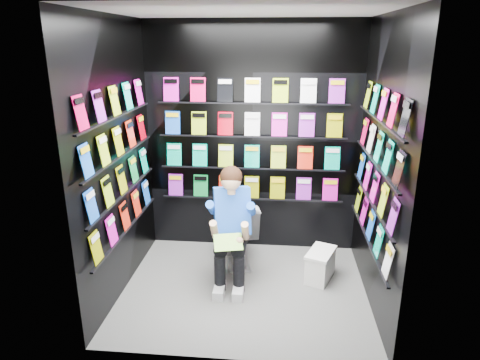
{
  "coord_description": "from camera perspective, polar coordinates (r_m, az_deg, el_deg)",
  "views": [
    {
      "loc": [
        0.31,
        -3.72,
        2.36
      ],
      "look_at": [
        -0.06,
        0.15,
        1.1
      ],
      "focal_mm": 32.0,
      "sensor_mm": 36.0,
      "label": 1
    }
  ],
  "objects": [
    {
      "name": "reader",
      "position": [
        4.28,
        -1.04,
        -4.23
      ],
      "size": [
        0.63,
        0.8,
        1.3
      ],
      "primitive_type": null,
      "rotation": [
        0.0,
        0.0,
        0.23
      ],
      "color": "blue",
      "rests_on": "toilet"
    },
    {
      "name": "wall_left",
      "position": [
        4.15,
        -16.1,
        2.45
      ],
      "size": [
        0.04,
        2.0,
        2.6
      ],
      "primitive_type": "cube",
      "color": "black",
      "rests_on": "floor"
    },
    {
      "name": "longbox_lid",
      "position": [
        4.52,
        10.75,
        -9.46
      ],
      "size": [
        0.36,
        0.46,
        0.03
      ],
      "primitive_type": "cube",
      "rotation": [
        0.0,
        0.0,
        -0.38
      ],
      "color": "white",
      "rests_on": "longbox"
    },
    {
      "name": "floor",
      "position": [
        4.42,
        0.59,
        -14.34
      ],
      "size": [
        2.4,
        2.4,
        0.0
      ],
      "primitive_type": "plane",
      "color": "slate",
      "rests_on": "ground"
    },
    {
      "name": "ceiling",
      "position": [
        3.74,
        0.73,
        21.63
      ],
      "size": [
        2.4,
        2.4,
        0.0
      ],
      "primitive_type": "plane",
      "color": "white",
      "rests_on": "floor"
    },
    {
      "name": "comics_back",
      "position": [
        4.82,
        1.63,
        5.31
      ],
      "size": [
        2.1,
        0.06,
        1.37
      ],
      "primitive_type": null,
      "color": "#F00C5A",
      "rests_on": "wall_back"
    },
    {
      "name": "wall_back",
      "position": [
        4.85,
        1.65,
        5.33
      ],
      "size": [
        2.4,
        0.04,
        2.6
      ],
      "primitive_type": "cube",
      "color": "black",
      "rests_on": "floor"
    },
    {
      "name": "held_comic",
      "position": [
        4.03,
        -1.59,
        -8.29
      ],
      "size": [
        0.29,
        0.21,
        0.11
      ],
      "primitive_type": "cube",
      "rotation": [
        -0.96,
        0.0,
        0.23
      ],
      "color": "green",
      "rests_on": "reader"
    },
    {
      "name": "comics_left",
      "position": [
        4.14,
        -15.71,
        2.51
      ],
      "size": [
        0.06,
        1.7,
        1.37
      ],
      "primitive_type": null,
      "color": "#F00C5A",
      "rests_on": "wall_left"
    },
    {
      "name": "wall_front",
      "position": [
        2.94,
        -0.98,
        -3.23
      ],
      "size": [
        2.4,
        0.04,
        2.6
      ],
      "primitive_type": "cube",
      "color": "black",
      "rests_on": "floor"
    },
    {
      "name": "toilet",
      "position": [
        4.77,
        -0.5,
        -6.71
      ],
      "size": [
        0.58,
        0.83,
        0.73
      ],
      "primitive_type": "imported",
      "rotation": [
        0.0,
        0.0,
        3.37
      ],
      "color": "white",
      "rests_on": "floor"
    },
    {
      "name": "comics_right",
      "position": [
        3.96,
        17.77,
        1.63
      ],
      "size": [
        0.06,
        1.7,
        1.37
      ],
      "primitive_type": null,
      "color": "#F00C5A",
      "rests_on": "wall_right"
    },
    {
      "name": "longbox",
      "position": [
        4.59,
        10.63,
        -11.23
      ],
      "size": [
        0.34,
        0.44,
        0.29
      ],
      "primitive_type": "cube",
      "rotation": [
        0.0,
        0.0,
        -0.38
      ],
      "color": "white",
      "rests_on": "floor"
    },
    {
      "name": "wall_right",
      "position": [
        3.97,
        18.19,
        1.55
      ],
      "size": [
        0.04,
        2.0,
        2.6
      ],
      "primitive_type": "cube",
      "color": "black",
      "rests_on": "floor"
    }
  ]
}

